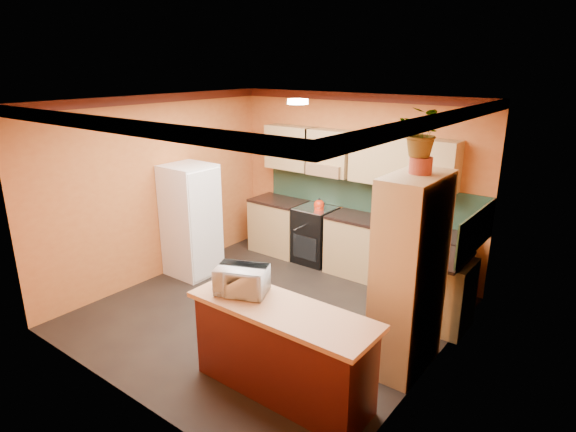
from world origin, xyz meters
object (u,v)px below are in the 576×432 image
at_px(base_cabinets_back, 348,244).
at_px(pantry, 409,275).
at_px(breakfast_bar, 282,353).
at_px(microwave, 242,280).
at_px(stove, 315,235).
at_px(fridge, 191,220).

bearing_deg(base_cabinets_back, pantry, -45.73).
relative_size(breakfast_bar, microwave, 3.60).
distance_m(stove, microwave, 3.20).
relative_size(stove, microwave, 1.82).
relative_size(fridge, breakfast_bar, 0.94).
distance_m(pantry, breakfast_bar, 1.51).
bearing_deg(fridge, base_cabinets_back, 39.11).
bearing_deg(microwave, base_cabinets_back, 76.53).
xyz_separation_m(base_cabinets_back, breakfast_bar, (0.98, -2.94, 0.00)).
height_order(base_cabinets_back, breakfast_bar, same).
relative_size(base_cabinets_back, pantry, 1.74).
xyz_separation_m(base_cabinets_back, pantry, (1.74, -1.78, 0.61)).
relative_size(base_cabinets_back, fridge, 2.15).
bearing_deg(breakfast_bar, base_cabinets_back, 108.51).
xyz_separation_m(fridge, pantry, (3.60, -0.27, 0.20)).
bearing_deg(pantry, stove, 142.98).
relative_size(stove, breakfast_bar, 0.51).
distance_m(stove, pantry, 3.02).
height_order(base_cabinets_back, pantry, pantry).
relative_size(fridge, microwave, 3.40).
bearing_deg(breakfast_bar, fridge, 153.47).
height_order(fridge, breakfast_bar, fridge).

